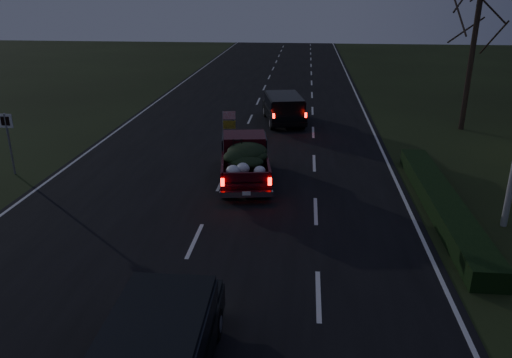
# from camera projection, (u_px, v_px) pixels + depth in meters

# --- Properties ---
(ground) EXTENTS (120.00, 120.00, 0.00)m
(ground) POSITION_uv_depth(u_px,v_px,m) (195.00, 241.00, 14.78)
(ground) COLOR black
(ground) RESTS_ON ground
(road_asphalt) EXTENTS (14.00, 120.00, 0.02)m
(road_asphalt) POSITION_uv_depth(u_px,v_px,m) (195.00, 241.00, 14.78)
(road_asphalt) COLOR black
(road_asphalt) RESTS_ON ground
(hedge_row) EXTENTS (1.00, 10.00, 0.60)m
(hedge_row) POSITION_uv_depth(u_px,v_px,m) (441.00, 202.00, 16.75)
(hedge_row) COLOR black
(hedge_row) RESTS_ON ground
(route_sign) EXTENTS (0.55, 0.08, 2.50)m
(route_sign) POSITION_uv_depth(u_px,v_px,m) (8.00, 134.00, 19.63)
(route_sign) COLOR gray
(route_sign) RESTS_ON ground
(bare_tree_far) EXTENTS (3.60, 3.60, 7.00)m
(bare_tree_far) POSITION_uv_depth(u_px,v_px,m) (476.00, 28.00, 24.90)
(bare_tree_far) COLOR black
(bare_tree_far) RESTS_ON ground
(pickup_truck) EXTENTS (2.41, 4.87, 2.45)m
(pickup_truck) POSITION_uv_depth(u_px,v_px,m) (245.00, 158.00, 19.25)
(pickup_truck) COLOR #390710
(pickup_truck) RESTS_ON ground
(lead_suv) EXTENTS (2.69, 4.74, 1.28)m
(lead_suv) POSITION_uv_depth(u_px,v_px,m) (284.00, 106.00, 27.62)
(lead_suv) COLOR black
(lead_suv) RESTS_ON ground
(rear_suv) EXTENTS (2.07, 4.39, 1.25)m
(rear_suv) POSITION_uv_depth(u_px,v_px,m) (157.00, 346.00, 9.00)
(rear_suv) COLOR black
(rear_suv) RESTS_ON ground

